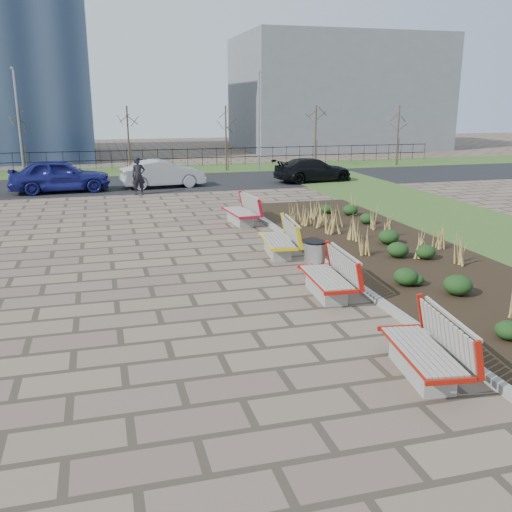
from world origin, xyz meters
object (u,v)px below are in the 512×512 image
object	(u,v)px
bench_a	(422,347)
car_silver	(163,174)
car_blue	(60,175)
lamp_east	(259,122)
bench_d	(240,210)
bench_b	(326,275)
car_black	(313,170)
bench_c	(277,238)
pedestrian	(138,176)
lamp_west	(19,125)
litter_bin	(315,261)

from	to	relation	value
bench_a	car_silver	xyz separation A→B (m)	(-1.68, 22.07, 0.22)
car_blue	lamp_east	size ratio (longest dim) A/B	0.79
bench_d	car_silver	distance (m)	9.88
bench_d	car_blue	xyz separation A→B (m)	(-6.70, 9.46, 0.32)
bench_b	car_black	world-z (taller)	car_black
bench_b	bench_c	bearing A→B (deg)	93.77
car_blue	pedestrian	bearing A→B (deg)	-120.40
bench_c	lamp_east	world-z (taller)	lamp_east
bench_d	lamp_west	distance (m)	17.97
car_black	bench_c	bearing A→B (deg)	147.96
litter_bin	car_black	size ratio (longest dim) A/B	0.22
bench_b	car_blue	bearing A→B (deg)	114.49
bench_c	lamp_east	size ratio (longest dim) A/B	0.35
bench_a	car_silver	size ratio (longest dim) A/B	0.50
car_black	bench_a	bearing A→B (deg)	156.13
bench_a	bench_d	bearing A→B (deg)	97.97
bench_d	litter_bin	world-z (taller)	bench_d
car_blue	car_black	distance (m)	13.21
bench_d	pedestrian	xyz separation A→B (m)	(-3.05, 7.67, 0.39)
bench_a	car_blue	distance (m)	22.81
pedestrian	car_blue	world-z (taller)	pedestrian
bench_b	bench_c	world-z (taller)	same
bench_b	lamp_west	world-z (taller)	lamp_west
bench_a	lamp_west	size ratio (longest dim) A/B	0.35
bench_b	litter_bin	world-z (taller)	bench_b
litter_bin	lamp_west	world-z (taller)	lamp_west
bench_d	bench_b	bearing A→B (deg)	-94.86
car_blue	lamp_west	bearing A→B (deg)	17.08
bench_d	car_blue	world-z (taller)	car_blue
bench_d	car_silver	size ratio (longest dim) A/B	0.50
litter_bin	lamp_east	xyz separation A→B (m)	(4.81, 22.37, 2.56)
car_silver	lamp_east	xyz separation A→B (m)	(6.68, 5.61, 2.32)
litter_bin	lamp_east	distance (m)	23.02
litter_bin	bench_a	bearing A→B (deg)	-92.06
bench_d	lamp_west	size ratio (longest dim) A/B	0.35
car_silver	car_black	world-z (taller)	car_silver
bench_c	car_black	world-z (taller)	car_black
litter_bin	car_silver	bearing A→B (deg)	96.37
pedestrian	car_black	xyz separation A→B (m)	(9.56, 1.99, -0.24)
bench_c	pedestrian	world-z (taller)	pedestrian
bench_b	lamp_east	xyz separation A→B (m)	(5.00, 23.59, 2.54)
lamp_west	bench_d	bearing A→B (deg)	-59.61
car_blue	lamp_west	world-z (taller)	lamp_west
pedestrian	lamp_east	bearing A→B (deg)	33.58
lamp_east	car_black	bearing A→B (deg)	-75.12
litter_bin	pedestrian	world-z (taller)	pedestrian
litter_bin	lamp_west	bearing A→B (deg)	112.34
car_blue	car_silver	bearing A→B (deg)	-91.16
bench_c	car_silver	world-z (taller)	car_silver
bench_b	car_silver	size ratio (longest dim) A/B	0.50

